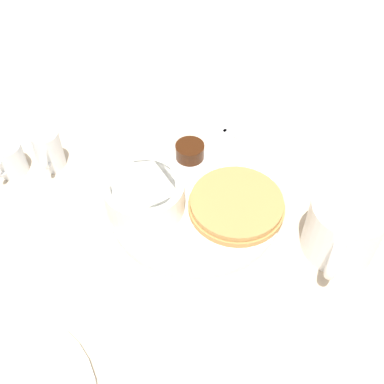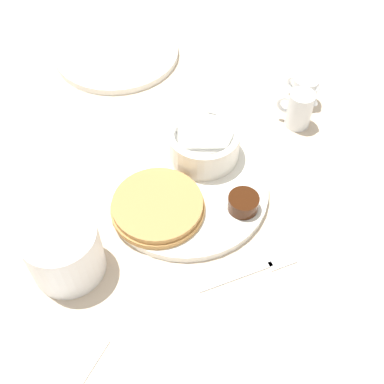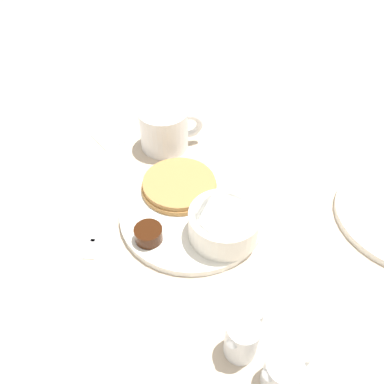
{
  "view_description": "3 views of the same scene",
  "coord_description": "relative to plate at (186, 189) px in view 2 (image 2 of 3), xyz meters",
  "views": [
    {
      "loc": [
        0.43,
        -0.07,
        0.53
      ],
      "look_at": [
        0.01,
        -0.01,
        0.04
      ],
      "focal_mm": 45.0,
      "sensor_mm": 36.0,
      "label": 1
    },
    {
      "loc": [
        -0.18,
        0.41,
        0.57
      ],
      "look_at": [
        -0.02,
        0.02,
        0.03
      ],
      "focal_mm": 45.0,
      "sensor_mm": 36.0,
      "label": 2
    },
    {
      "loc": [
        -0.29,
        -0.3,
        0.48
      ],
      "look_at": [
        0.0,
        0.0,
        0.05
      ],
      "focal_mm": 35.0,
      "sensor_mm": 36.0,
      "label": 3
    }
  ],
  "objects": [
    {
      "name": "creamer_pitcher_far",
      "position": [
        -0.11,
        -0.26,
        0.02
      ],
      "size": [
        0.06,
        0.04,
        0.05
      ],
      "color": "white",
      "rests_on": "ground_plane"
    },
    {
      "name": "fork",
      "position": [
        -0.14,
        0.08,
        -0.0
      ],
      "size": [
        0.11,
        0.11,
        0.0
      ],
      "color": "silver",
      "rests_on": "ground_plane"
    },
    {
      "name": "coffee_mug",
      "position": [
        0.1,
        0.17,
        0.04
      ],
      "size": [
        0.12,
        0.1,
        0.08
      ],
      "color": "white",
      "rests_on": "ground_plane"
    },
    {
      "name": "far_plate",
      "position": [
        0.25,
        -0.26,
        0.0
      ],
      "size": [
        0.23,
        0.23,
        0.01
      ],
      "color": "white",
      "rests_on": "ground_plane"
    },
    {
      "name": "pancake_stack",
      "position": [
        0.02,
        0.05,
        0.01
      ],
      "size": [
        0.13,
        0.13,
        0.02
      ],
      "color": "#B78447",
      "rests_on": "plate"
    },
    {
      "name": "napkin",
      "position": [
        0.05,
        0.28,
        -0.0
      ],
      "size": [
        0.1,
        0.08,
        0.0
      ],
      "color": "white",
      "rests_on": "ground_plane"
    },
    {
      "name": "ground_plane",
      "position": [
        0.0,
        0.0,
        -0.01
      ],
      "size": [
        4.0,
        4.0,
        0.0
      ],
      "primitive_type": "plane",
      "color": "#C6B299"
    },
    {
      "name": "plate",
      "position": [
        0.0,
        0.0,
        0.0
      ],
      "size": [
        0.24,
        0.24,
        0.01
      ],
      "color": "white",
      "rests_on": "ground_plane"
    },
    {
      "name": "creamer_pitcher_near",
      "position": [
        -0.12,
        -0.2,
        0.03
      ],
      "size": [
        0.06,
        0.04,
        0.07
      ],
      "color": "white",
      "rests_on": "ground_plane"
    },
    {
      "name": "bowl",
      "position": [
        -0.0,
        -0.07,
        0.03
      ],
      "size": [
        0.11,
        0.11,
        0.05
      ],
      "color": "white",
      "rests_on": "plate"
    },
    {
      "name": "syrup_cup",
      "position": [
        -0.09,
        0.01,
        0.02
      ],
      "size": [
        0.04,
        0.04,
        0.02
      ],
      "color": "#38190A",
      "rests_on": "plate"
    },
    {
      "name": "butter_ramekin",
      "position": [
        -0.02,
        -0.09,
        0.02
      ],
      "size": [
        0.04,
        0.04,
        0.04
      ],
      "color": "white",
      "rests_on": "plate"
    }
  ]
}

